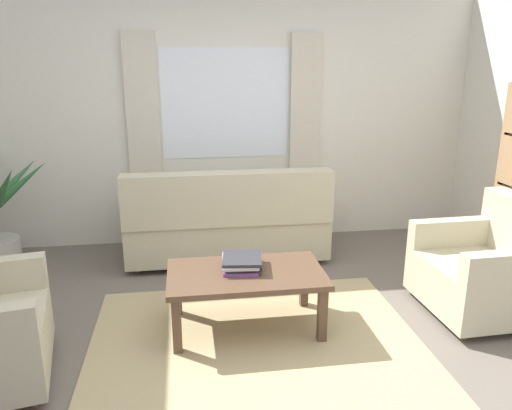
% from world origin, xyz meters
% --- Properties ---
extents(ground_plane, '(6.24, 6.24, 0.00)m').
position_xyz_m(ground_plane, '(0.00, 0.00, 0.00)').
color(ground_plane, '#6B6056').
extents(wall_back, '(5.32, 0.12, 2.60)m').
position_xyz_m(wall_back, '(0.00, 2.26, 1.30)').
color(wall_back, silver).
rests_on(wall_back, ground_plane).
extents(window_with_curtains, '(1.98, 0.07, 1.40)m').
position_xyz_m(window_with_curtains, '(0.00, 2.18, 1.45)').
color(window_with_curtains, white).
extents(area_rug, '(2.26, 1.89, 0.01)m').
position_xyz_m(area_rug, '(0.00, 0.00, 0.01)').
color(area_rug, tan).
rests_on(area_rug, ground_plane).
extents(couch, '(1.90, 0.82, 0.92)m').
position_xyz_m(couch, '(-0.05, 1.60, 0.37)').
color(couch, '#BCB293').
rests_on(couch, ground_plane).
extents(armchair_right, '(0.85, 0.87, 0.88)m').
position_xyz_m(armchair_right, '(1.81, 0.25, 0.35)').
color(armchair_right, '#BCB293').
rests_on(armchair_right, ground_plane).
extents(coffee_table, '(1.10, 0.64, 0.44)m').
position_xyz_m(coffee_table, '(-0.04, 0.27, 0.38)').
color(coffee_table, brown).
rests_on(coffee_table, ground_plane).
extents(book_stack_on_table, '(0.31, 0.36, 0.09)m').
position_xyz_m(book_stack_on_table, '(-0.06, 0.34, 0.48)').
color(book_stack_on_table, '#7F478C').
rests_on(book_stack_on_table, coffee_table).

